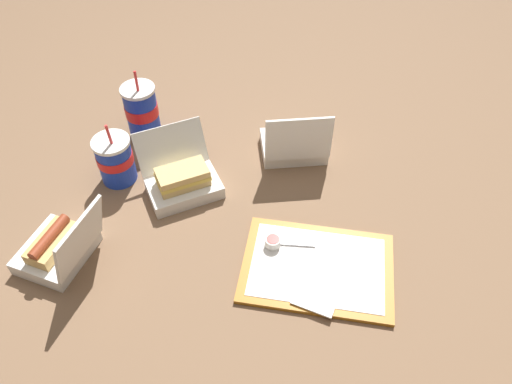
{
  "coord_description": "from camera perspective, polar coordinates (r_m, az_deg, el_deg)",
  "views": [
    {
      "loc": [
        0.29,
        -0.85,
        1.03
      ],
      "look_at": [
        0.02,
        0.03,
        0.05
      ],
      "focal_mm": 35.0,
      "sensor_mm": 36.0,
      "label": 1
    }
  ],
  "objects": [
    {
      "name": "clamshell_sandwich_front",
      "position": [
        1.4,
        -8.41,
        1.36
      ],
      "size": [
        0.28,
        0.28,
        0.15
      ],
      "color": "white",
      "rests_on": "ground_plane"
    },
    {
      "name": "ketchup_cup",
      "position": [
        1.27,
        1.94,
        -5.7
      ],
      "size": [
        0.04,
        0.04,
        0.02
      ],
      "color": "white",
      "rests_on": "food_tray"
    },
    {
      "name": "clamshell_hotdog_left",
      "position": [
        1.33,
        -21.68,
        -5.93
      ],
      "size": [
        0.2,
        0.19,
        0.19
      ],
      "color": "white",
      "rests_on": "ground_plane"
    },
    {
      "name": "plastic_fork",
      "position": [
        1.28,
        4.33,
        -5.9
      ],
      "size": [
        0.11,
        0.03,
        0.0
      ],
      "primitive_type": "cube",
      "rotation": [
        0.0,
        0.0,
        0.21
      ],
      "color": "white",
      "rests_on": "food_tray"
    },
    {
      "name": "clamshell_hotdog_corner",
      "position": [
        1.51,
        4.37,
        5.61
      ],
      "size": [
        0.23,
        0.21,
        0.18
      ],
      "color": "white",
      "rests_on": "ground_plane"
    },
    {
      "name": "napkin_stack",
      "position": [
        1.2,
        7.03,
        -11.43
      ],
      "size": [
        0.11,
        0.11,
        0.0
      ],
      "primitive_type": "cube",
      "rotation": [
        0.0,
        0.0,
        -0.11
      ],
      "color": "white",
      "rests_on": "food_tray"
    },
    {
      "name": "ground_plane",
      "position": [
        1.37,
        -1.25,
        -2.22
      ],
      "size": [
        3.2,
        3.2,
        0.0
      ],
      "primitive_type": "plane",
      "color": "brown"
    },
    {
      "name": "soda_cup_center",
      "position": [
        1.58,
        -12.9,
        8.92
      ],
      "size": [
        0.1,
        0.1,
        0.24
      ],
      "color": "#1938B7",
      "rests_on": "ground_plane"
    },
    {
      "name": "food_tray",
      "position": [
        1.25,
        7.02,
        -8.58
      ],
      "size": [
        0.4,
        0.3,
        0.01
      ],
      "color": "#A56619",
      "rests_on": "ground_plane"
    },
    {
      "name": "soda_cup_left",
      "position": [
        1.46,
        -15.79,
        3.61
      ],
      "size": [
        0.11,
        0.11,
        0.2
      ],
      "color": "#1938B7",
      "rests_on": "ground_plane"
    }
  ]
}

